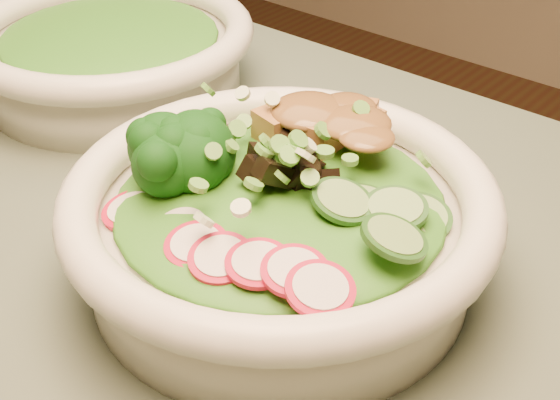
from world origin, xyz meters
The scene contains 11 objects.
salad_bowl centered at (0.05, 0.06, 0.79)m, with size 0.29×0.29×0.08m.
side_bowl centered at (-0.26, 0.18, 0.79)m, with size 0.28×0.28×0.08m.
lettuce_bed centered at (0.05, 0.06, 0.81)m, with size 0.22×0.22×0.03m, color #175912.
side_lettuce centered at (-0.26, 0.18, 0.81)m, with size 0.19×0.19×0.02m, color #175912.
broccoli_florets centered at (-0.02, 0.05, 0.83)m, with size 0.09×0.08×0.05m, color black, non-canonical shape.
radish_slices centered at (0.07, -0.01, 0.82)m, with size 0.12×0.04×0.02m, color #AE0D2B, non-canonical shape.
cucumber_slices centered at (0.12, 0.08, 0.83)m, with size 0.08×0.08×0.04m, color #86B263, non-canonical shape.
mushroom_heap centered at (0.05, 0.08, 0.83)m, with size 0.08×0.08×0.04m, color black, non-canonical shape.
tofu_cubes centered at (0.04, 0.13, 0.83)m, with size 0.10×0.07×0.04m, color #A77137, non-canonical shape.
peanut_sauce centered at (0.04, 0.13, 0.84)m, with size 0.08×0.06×0.02m, color brown.
scallion_garnish centered at (0.05, 0.06, 0.84)m, with size 0.21×0.21×0.03m, color #579835, non-canonical shape.
Camera 1 is at (0.32, -0.26, 1.11)m, focal length 50.00 mm.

